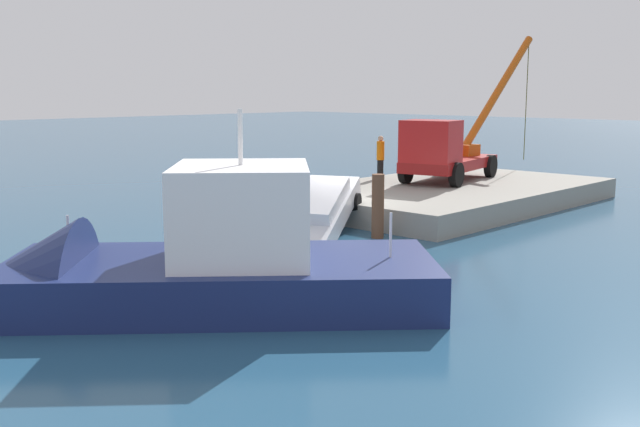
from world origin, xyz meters
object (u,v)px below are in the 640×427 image
Objects in this scene: crane_truck at (447,149)px; dock_worker at (380,157)px; salvaged_car at (317,213)px; moored_yacht at (150,293)px.

dock_worker is (1.13, -2.70, -0.41)m from crane_truck.
moored_yacht is at bearing 19.62° from salvaged_car.
dock_worker is 0.40× the size of salvaged_car.
salvaged_car is 0.44× the size of moored_yacht.
moored_yacht is (17.74, 4.23, -1.92)m from crane_truck.
dock_worker is at bearing -157.35° from moored_yacht.
moored_yacht reaches higher than salvaged_car.
crane_truck reaches higher than dock_worker.
crane_truck is 9.49m from salvaged_car.
crane_truck is 2.95m from dock_worker.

